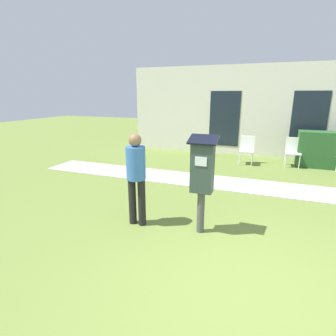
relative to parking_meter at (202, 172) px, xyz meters
name	(u,v)px	position (x,y,z in m)	size (l,w,h in m)	color
ground_plane	(243,289)	(0.79, -1.14, -1.02)	(40.00, 40.00, 0.00)	olive
sidewalk	(257,187)	(0.79, 2.58, -1.01)	(12.00, 1.10, 0.02)	beige
building_facade	(265,111)	(0.79, 6.26, 0.58)	(10.00, 0.26, 3.20)	silver
parking_meter	(202,172)	(0.00, 0.00, 0.00)	(0.44, 0.31, 1.59)	#4C4C4C
person_standing	(136,173)	(-1.09, -0.11, -0.09)	(0.32, 0.32, 1.58)	black
outdoor_chair_left	(247,148)	(0.35, 4.82, -0.49)	(0.44, 0.44, 0.90)	white
outdoor_chair_middle	(293,150)	(1.72, 5.01, -0.49)	(0.44, 0.44, 0.90)	white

